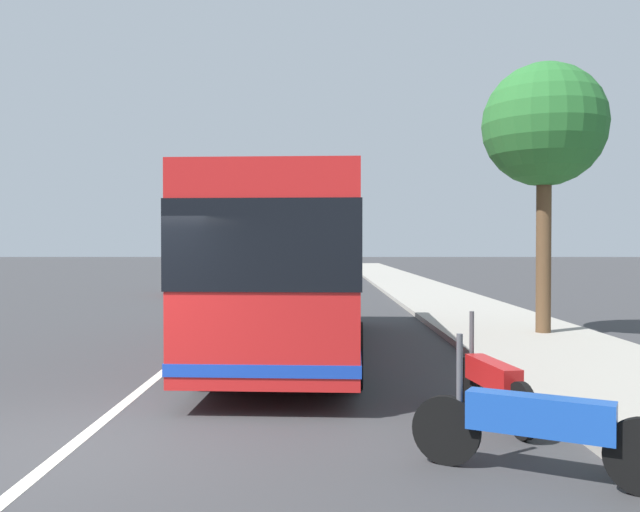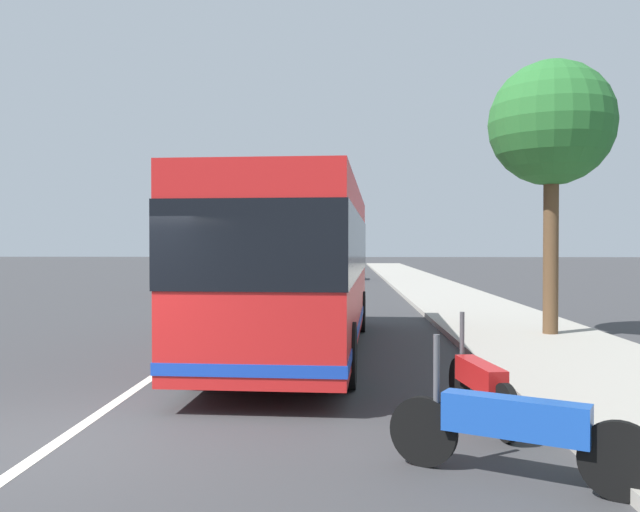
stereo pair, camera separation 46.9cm
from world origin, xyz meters
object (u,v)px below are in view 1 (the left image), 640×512
Objects in this scene: car_far_distant at (200,279)px; roadside_tree_mid_block at (544,127)px; motorcycle_mid_row at (538,426)px; coach_bus at (297,261)px; motorcycle_far_end at (492,382)px; car_oncoming at (322,267)px.

car_far_distant is 17.71m from roadside_tree_mid_block.
car_far_distant is (22.71, 7.29, 0.17)m from motorcycle_mid_row.
coach_bus is at bearing 109.46° from roadside_tree_mid_block.
motorcycle_mid_row reaches higher than motorcycle_far_end.
car_oncoming is 26.24m from roadside_tree_mid_block.
car_oncoming is 0.68× the size of roadside_tree_mid_block.
motorcycle_far_end is at bearing -65.43° from motorcycle_mid_row.
motorcycle_mid_row is at bearing 18.53° from car_far_distant.
motorcycle_far_end is at bearing -172.84° from car_oncoming.
car_far_distant reaches higher than motorcycle_mid_row.
coach_bus is 2.41× the size of car_far_distant.
car_oncoming is at bearing -5.12° from motorcycle_far_end.
motorcycle_far_end is at bearing 156.69° from roadside_tree_mid_block.
roadside_tree_mid_block is (-25.44, -5.00, 4.08)m from car_oncoming.
car_far_distant is at bearing 11.05° from motorcycle_far_end.
roadside_tree_mid_block is (-13.71, -10.42, 4.16)m from car_far_distant.
car_far_distant is at bearing 37.23° from roadside_tree_mid_block.
car_far_distant is 0.67× the size of roadside_tree_mid_block.
motorcycle_mid_row is 2.02m from motorcycle_far_end.
motorcycle_far_end is 32.49m from car_oncoming.
car_oncoming is at bearing -59.11° from motorcycle_mid_row.
motorcycle_far_end is (2.01, -0.11, -0.02)m from motorcycle_mid_row.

